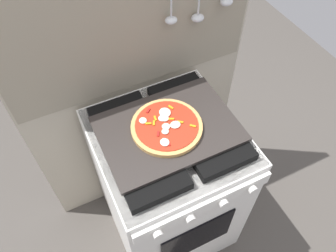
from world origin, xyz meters
TOP-DOWN VIEW (x-y plane):
  - ground_plane at (0.00, 0.00)m, footprint 4.00×4.00m
  - kitchen_backsplash at (0.00, 0.33)m, footprint 1.10×0.08m
  - stove at (-0.00, -0.00)m, footprint 0.60×0.64m
  - baking_tray at (0.00, 0.00)m, footprint 0.54×0.38m
  - pizza_left at (-0.01, 0.00)m, footprint 0.28×0.28m

SIDE VIEW (x-z plane):
  - ground_plane at x=0.00m, z-range 0.00..0.00m
  - stove at x=0.00m, z-range 0.00..0.90m
  - kitchen_backsplash at x=0.00m, z-range 0.01..1.56m
  - baking_tray at x=0.00m, z-range 0.90..0.92m
  - pizza_left at x=-0.01m, z-range 0.91..0.94m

